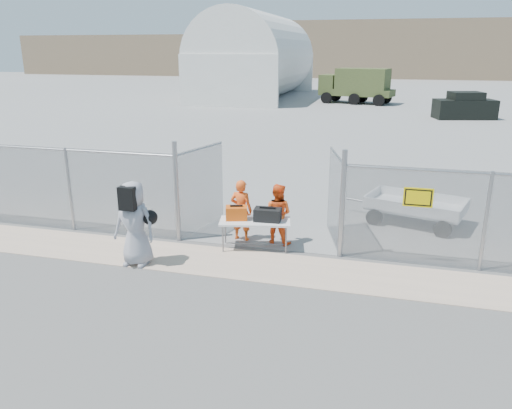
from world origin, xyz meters
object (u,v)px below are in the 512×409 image
(folding_table, at_px, (255,234))
(visitor, at_px, (135,224))
(security_worker_right, at_px, (277,214))
(security_worker_left, at_px, (241,210))
(utility_trailer, at_px, (415,210))

(folding_table, bearing_deg, visitor, -158.31)
(security_worker_right, distance_m, visitor, 3.41)
(security_worker_left, bearing_deg, security_worker_right, -174.00)
(folding_table, relative_size, security_worker_left, 1.07)
(visitor, height_order, utility_trailer, visitor)
(security_worker_left, xyz_separation_m, utility_trailer, (4.25, 2.38, -0.38))
(security_worker_left, bearing_deg, folding_table, 141.24)
(security_worker_left, bearing_deg, utility_trailer, -144.75)
(folding_table, bearing_deg, security_worker_left, 123.24)
(security_worker_right, relative_size, utility_trailer, 0.46)
(visitor, bearing_deg, folding_table, 33.79)
(security_worker_left, distance_m, visitor, 2.73)
(security_worker_right, distance_m, utility_trailer, 4.12)
(folding_table, height_order, utility_trailer, utility_trailer)
(security_worker_right, bearing_deg, folding_table, 56.14)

